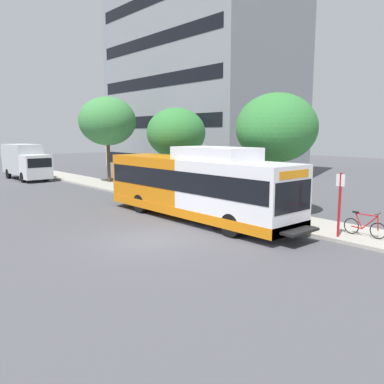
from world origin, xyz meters
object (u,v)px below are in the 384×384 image
Objects in this scene: bicycle_parked at (365,226)px; street_tree_far_block at (107,121)px; transit_bus at (196,186)px; street_tree_near_stop at (276,128)px; box_truck_background at (25,161)px; bus_stop_sign_pole at (340,200)px; street_tree_mid_block at (176,133)px.

street_tree_far_block reaches higher than bicycle_parked.
transit_bus is at bearing -103.92° from street_tree_far_block.
street_tree_near_stop is 0.86× the size of street_tree_far_block.
box_truck_background is at bearing 91.22° from transit_bus.
bicycle_parked is 6.81m from street_tree_near_stop.
box_truck_background is (-4.39, 7.71, -3.54)m from street_tree_far_block.
street_tree_far_block is at bearing 89.68° from street_tree_near_stop.
box_truck_background is (-2.30, 30.05, 0.09)m from bus_stop_sign_pole.
transit_bus is 6.89m from bus_stop_sign_pole.
street_tree_mid_block is at bearing 58.96° from transit_bus.
street_tree_near_stop is (1.13, 5.40, 3.98)m from bicycle_parked.
bus_stop_sign_pole is 0.37× the size of box_truck_background.
bus_stop_sign_pole is at bearing -112.79° from street_tree_near_stop.
transit_bus is 1.98× the size of street_tree_near_stop.
street_tree_mid_block is at bearing 90.03° from street_tree_near_stop.
bus_stop_sign_pole is 22.73m from street_tree_far_block.
box_truck_background is at bearing 95.87° from bicycle_parked.
street_tree_mid_block is 0.83× the size of box_truck_background.
street_tree_near_stop reaches higher than bus_stop_sign_pole.
street_tree_far_block is at bearing 84.67° from bus_stop_sign_pole.
bicycle_parked is at bearing -101.83° from street_tree_near_stop.
street_tree_far_block reaches higher than street_tree_mid_block.
bicycle_parked is 0.25× the size of box_truck_background.
bus_stop_sign_pole is 1.48× the size of bicycle_parked.
street_tree_mid_block is (3.79, 6.29, 2.59)m from transit_bus.
bus_stop_sign_pole is 1.54m from bicycle_parked.
transit_bus is 2.10× the size of street_tree_mid_block.
street_tree_mid_block is at bearing -75.94° from box_truck_background.
box_truck_background is at bearing 104.06° from street_tree_mid_block.
box_truck_background is (-4.29, 17.11, -2.56)m from street_tree_mid_block.
transit_bus is 16.56m from street_tree_far_block.
bus_stop_sign_pole is at bearing 141.87° from bicycle_parked.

